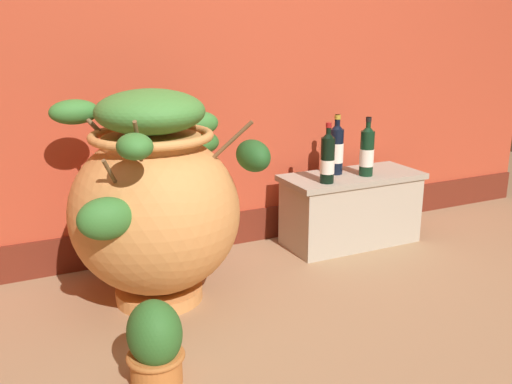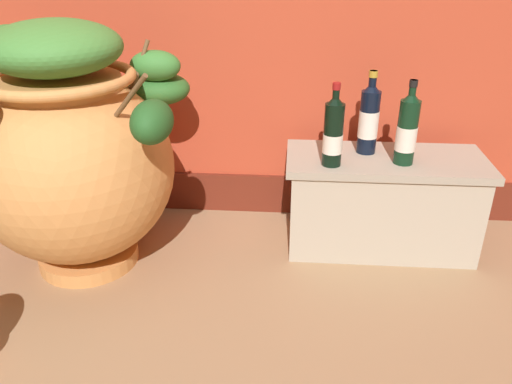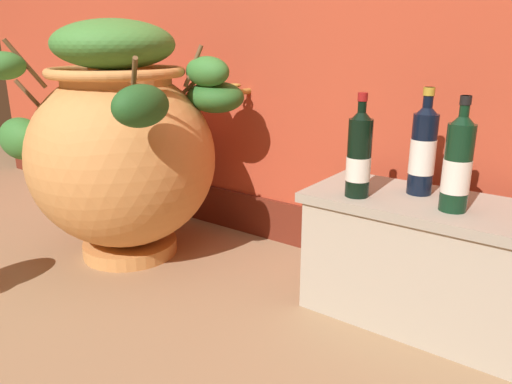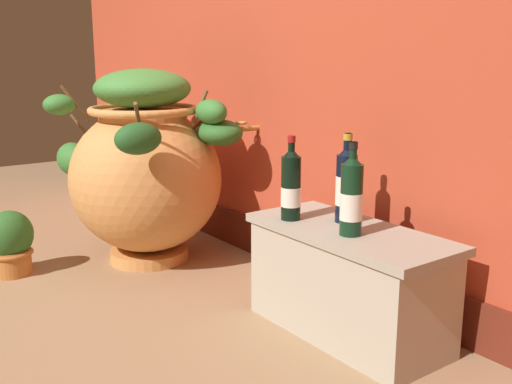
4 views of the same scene
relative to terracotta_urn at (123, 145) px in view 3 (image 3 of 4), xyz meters
The scene contains 6 objects.
ground_plane 0.90m from the terracotta_urn, 54.24° to the right, with size 7.00×7.00×0.00m, color #9E7A56.
terracotta_urn is the anchor object (origin of this frame).
stone_ledge 1.20m from the terracotta_urn, 10.30° to the left, with size 0.77×0.34×0.39m.
wine_bottle_left 1.21m from the terracotta_urn, ahead, with size 0.08×0.08×0.31m.
wine_bottle_middle 0.94m from the terracotta_urn, ahead, with size 0.07×0.07×0.31m.
wine_bottle_right 1.11m from the terracotta_urn, 13.58° to the left, with size 0.08×0.08×0.32m.
Camera 3 is at (1.06, -0.56, 0.84)m, focal length 34.04 mm.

